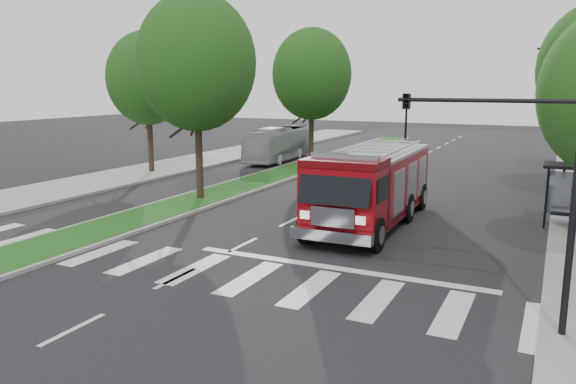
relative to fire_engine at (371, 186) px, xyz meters
The scene contains 10 objects.
ground 6.20m from the fire_engine, 122.68° to the right, with size 140.00×140.00×0.00m, color black.
sidewalk_left 18.48m from the fire_engine, 164.37° to the left, with size 5.00×80.00×0.15m, color gray.
median 15.99m from the fire_engine, 125.46° to the left, with size 3.00×50.00×0.15m.
tree_median_near 10.64m from the fire_engine, behind, with size 5.80×5.80×10.16m.
tree_median_far 18.24m from the fire_engine, 121.67° to the left, with size 5.60×5.60×9.72m.
tree_left_mid 19.13m from the fire_engine, 158.00° to the left, with size 5.20×5.20×9.16m.
streetlight_right_near 11.09m from the fire_engine, 53.23° to the right, with size 4.08×0.22×8.00m.
streetlight_right_far 16.81m from the fire_engine, 64.57° to the left, with size 2.11×0.20×8.00m.
fire_engine is the anchor object (origin of this frame).
city_bus 20.69m from the fire_engine, 127.37° to the left, with size 2.15×9.17×2.56m, color #AEAEB2.
Camera 1 is at (10.09, -17.03, 5.75)m, focal length 35.00 mm.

